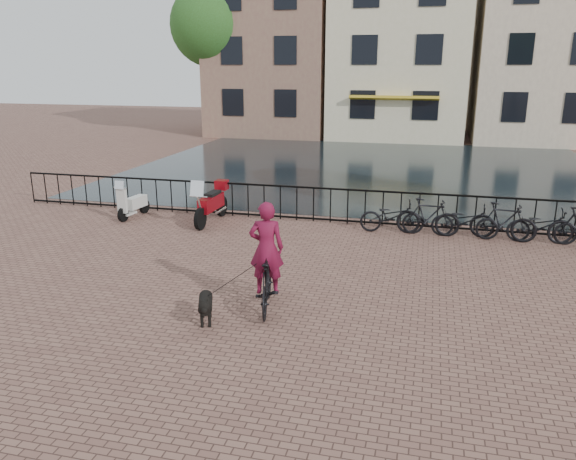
% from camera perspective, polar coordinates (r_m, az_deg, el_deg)
% --- Properties ---
extents(ground, '(100.00, 100.00, 0.00)m').
position_cam_1_polar(ground, '(9.15, -4.73, -12.47)').
color(ground, brown).
rests_on(ground, ground).
extents(canal_water, '(20.00, 20.00, 0.00)m').
position_cam_1_polar(canal_water, '(25.38, 8.00, 6.29)').
color(canal_water, black).
rests_on(canal_water, ground).
extents(railing, '(20.00, 0.05, 1.02)m').
position_cam_1_polar(railing, '(16.26, 4.33, 2.50)').
color(railing, black).
rests_on(railing, ground).
extents(canal_house_left, '(7.50, 9.00, 12.80)m').
position_cam_1_polar(canal_house_left, '(38.96, -1.00, 19.39)').
color(canal_house_left, brown).
rests_on(canal_house_left, ground).
extents(canal_house_mid, '(8.00, 9.50, 11.80)m').
position_cam_1_polar(canal_house_mid, '(37.64, 11.49, 18.42)').
color(canal_house_mid, beige).
rests_on(canal_house_mid, ground).
extents(canal_house_right, '(7.00, 9.00, 13.30)m').
position_cam_1_polar(canal_house_right, '(38.07, 24.32, 18.47)').
color(canal_house_right, '#BDA88C').
rests_on(canal_house_right, ground).
extents(tree_far_left, '(5.04, 5.04, 9.27)m').
position_cam_1_polar(tree_far_left, '(37.23, -7.83, 19.89)').
color(tree_far_left, black).
rests_on(tree_far_left, ground).
extents(cyclist, '(0.85, 1.84, 2.43)m').
position_cam_1_polar(cyclist, '(10.32, -2.19, -3.35)').
color(cyclist, black).
rests_on(cyclist, ground).
extents(dog, '(0.58, 0.93, 0.60)m').
position_cam_1_polar(dog, '(10.13, -8.37, -7.71)').
color(dog, black).
rests_on(dog, ground).
extents(motorcycle, '(0.55, 2.02, 1.43)m').
position_cam_1_polar(motorcycle, '(16.30, -7.84, 3.19)').
color(motorcycle, maroon).
rests_on(motorcycle, ground).
extents(scooter, '(0.54, 1.38, 1.25)m').
position_cam_1_polar(scooter, '(17.38, -15.47, 3.26)').
color(scooter, silver).
rests_on(scooter, ground).
extents(parked_bike_0, '(1.76, 0.73, 0.90)m').
position_cam_1_polar(parked_bike_0, '(15.49, 10.51, 1.36)').
color(parked_bike_0, black).
rests_on(parked_bike_0, ground).
extents(parked_bike_1, '(1.68, 0.54, 1.00)m').
position_cam_1_polar(parked_bike_1, '(15.46, 14.03, 1.29)').
color(parked_bike_1, black).
rests_on(parked_bike_1, ground).
extents(parked_bike_2, '(1.74, 0.67, 0.90)m').
position_cam_1_polar(parked_bike_2, '(15.50, 17.52, 0.87)').
color(parked_bike_2, black).
rests_on(parked_bike_2, ground).
extents(parked_bike_3, '(1.72, 0.74, 1.00)m').
position_cam_1_polar(parked_bike_3, '(15.58, 21.02, 0.79)').
color(parked_bike_3, black).
rests_on(parked_bike_3, ground).
extents(parked_bike_4, '(1.72, 0.62, 0.90)m').
position_cam_1_polar(parked_bike_4, '(15.74, 24.42, 0.37)').
color(parked_bike_4, black).
rests_on(parked_bike_4, ground).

